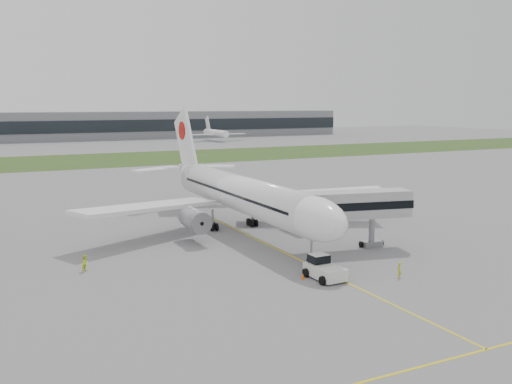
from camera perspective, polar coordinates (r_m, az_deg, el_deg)
name	(u,v)px	position (r m, az deg, el deg)	size (l,w,h in m)	color
ground	(254,238)	(78.50, -0.25, -4.62)	(600.00, 600.00, 0.00)	gray
apron_markings	(270,246)	(74.17, 1.45, -5.43)	(70.00, 70.00, 0.04)	yellow
grass_strip	(91,160)	(192.43, -16.15, 3.06)	(600.00, 50.00, 0.02)	#31481B
terminal_building	(49,126)	(300.56, -19.97, 6.18)	(320.00, 22.30, 14.00)	gray
airliner	(239,192)	(81.73, -1.75, -0.04)	(48.13, 53.95, 17.88)	white
pushback_tug	(323,268)	(61.07, 6.76, -7.56)	(3.28, 4.75, 2.39)	silver
jet_bridge	(343,206)	(71.75, 8.72, -1.39)	(16.76, 6.60, 7.64)	#B4B4B7
safety_cone_left	(303,276)	(60.74, 4.72, -8.40)	(0.45, 0.45, 0.62)	#D94E0B
safety_cone_right	(344,276)	(61.43, 8.77, -8.30)	(0.42, 0.42, 0.58)	#D94E0B
ground_crew_near	(399,270)	(62.82, 14.13, -7.55)	(0.61, 0.40, 1.68)	gold
ground_crew_far	(86,263)	(65.83, -16.68, -6.82)	(0.91, 0.71, 1.87)	#DAF629
distant_aircraft_right	(216,141)	(279.93, -4.03, 5.10)	(30.29, 26.73, 11.58)	white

